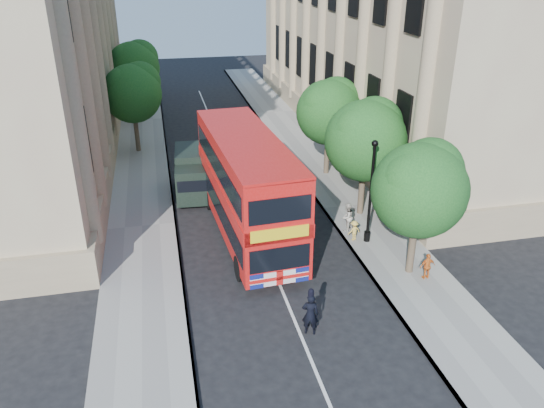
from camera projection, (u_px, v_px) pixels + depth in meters
ground at (300, 334)px, 19.73m from camera, size 120.00×120.00×0.00m
pavement_right at (352, 206)px, 29.66m from camera, size 3.50×80.00×0.12m
pavement_left at (142, 227)px, 27.41m from camera, size 3.50×80.00×0.12m
building_right at (396, 11)px, 39.80m from camera, size 12.00×38.00×18.00m
building_left at (1, 20)px, 34.40m from camera, size 12.00×38.00×18.00m
tree_right_near at (420, 185)px, 21.75m from camera, size 4.00×4.00×6.08m
tree_right_mid at (366, 136)px, 26.96m from camera, size 4.20×4.20×6.37m
tree_right_far at (329, 109)px, 32.32m from camera, size 4.00×4.00×6.15m
tree_left_far at (133, 90)px, 36.13m from camera, size 4.00×4.00×6.30m
tree_left_back at (134, 65)px, 43.09m from camera, size 4.20×4.20×6.65m
lamp_post at (370, 196)px, 24.94m from camera, size 0.32×0.32×5.16m
double_decker_bus at (247, 185)px, 25.53m from camera, size 3.57×11.04×5.02m
box_van at (193, 175)px, 30.64m from camera, size 2.19×4.72×2.63m
police_constable at (310, 314)px, 19.45m from camera, size 0.72×0.59×1.70m
woman_pedestrian at (347, 217)px, 26.63m from camera, size 0.91×0.87×1.49m
child_a at (427, 266)px, 22.69m from camera, size 0.72×0.33×1.21m
child_b at (354, 230)px, 25.83m from camera, size 0.74×0.53×1.03m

